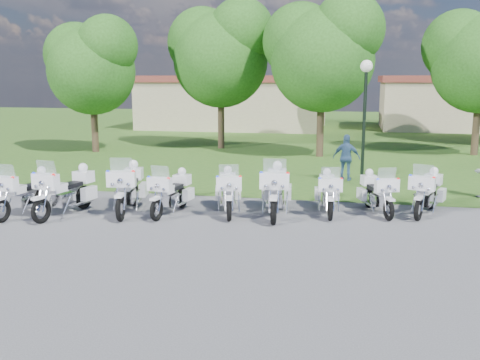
% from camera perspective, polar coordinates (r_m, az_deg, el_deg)
% --- Properties ---
extents(ground, '(100.00, 100.00, 0.00)m').
position_cam_1_polar(ground, '(14.87, -0.79, -4.45)').
color(ground, '#535458').
rests_on(ground, ground).
extents(grass_lawn, '(100.00, 48.00, 0.01)m').
position_cam_1_polar(grass_lawn, '(41.31, 7.31, 5.30)').
color(grass_lawn, '#31611E').
rests_on(grass_lawn, ground).
extents(motorcycle_0, '(0.96, 2.37, 1.60)m').
position_cam_1_polar(motorcycle_0, '(16.73, -21.90, -1.17)').
color(motorcycle_0, black).
rests_on(motorcycle_0, ground).
extents(motorcycle_1, '(1.12, 2.53, 1.71)m').
position_cam_1_polar(motorcycle_1, '(16.28, -18.02, -1.06)').
color(motorcycle_1, black).
rests_on(motorcycle_1, ground).
extents(motorcycle_2, '(1.17, 2.59, 1.75)m').
position_cam_1_polar(motorcycle_2, '(16.13, -11.82, -0.80)').
color(motorcycle_2, black).
rests_on(motorcycle_2, ground).
extents(motorcycle_3, '(0.94, 2.27, 1.53)m').
position_cam_1_polar(motorcycle_3, '(15.78, -7.29, -1.26)').
color(motorcycle_3, black).
rests_on(motorcycle_3, ground).
extents(motorcycle_4, '(1.12, 2.29, 1.56)m').
position_cam_1_polar(motorcycle_4, '(15.70, -1.25, -1.18)').
color(motorcycle_4, black).
rests_on(motorcycle_4, ground).
extents(motorcycle_5, '(1.00, 2.65, 1.78)m').
position_cam_1_polar(motorcycle_5, '(15.48, 3.84, -1.04)').
color(motorcycle_5, black).
rests_on(motorcycle_5, ground).
extents(motorcycle_6, '(0.88, 2.21, 1.49)m').
position_cam_1_polar(motorcycle_6, '(15.93, 9.39, -1.27)').
color(motorcycle_6, black).
rests_on(motorcycle_6, ground).
extents(motorcycle_7, '(1.16, 2.11, 1.47)m').
position_cam_1_polar(motorcycle_7, '(16.22, 14.41, -1.28)').
color(motorcycle_7, black).
rests_on(motorcycle_7, ground).
extents(motorcycle_8, '(1.27, 2.24, 1.57)m').
position_cam_1_polar(motorcycle_8, '(16.52, 19.35, -1.19)').
color(motorcycle_8, black).
rests_on(motorcycle_8, ground).
extents(lamp_post, '(0.44, 0.44, 4.56)m').
position_cam_1_polar(lamp_post, '(19.99, 13.23, 9.08)').
color(lamp_post, black).
rests_on(lamp_post, ground).
extents(tree_0, '(5.34, 4.56, 7.12)m').
position_cam_1_polar(tree_0, '(29.71, -15.61, 11.96)').
color(tree_0, '#38281C').
rests_on(tree_0, ground).
extents(tree_1, '(6.11, 5.21, 8.14)m').
position_cam_1_polar(tree_1, '(30.22, -2.15, 13.60)').
color(tree_1, '#38281C').
rests_on(tree_1, ground).
extents(tree_2, '(5.97, 5.09, 7.96)m').
position_cam_1_polar(tree_2, '(27.23, 8.69, 13.53)').
color(tree_2, '#38281C').
rests_on(tree_2, ground).
extents(building_west, '(14.56, 8.32, 4.10)m').
position_cam_1_polar(building_west, '(43.02, -0.60, 8.36)').
color(building_west, tan).
rests_on(building_west, ground).
extents(building_east, '(11.44, 7.28, 4.10)m').
position_cam_1_polar(building_east, '(44.76, 21.99, 7.67)').
color(building_east, tan).
rests_on(building_east, ground).
extents(bystander_c, '(1.12, 0.65, 1.79)m').
position_cam_1_polar(bystander_c, '(20.99, 11.29, 2.33)').
color(bystander_c, '#395C89').
rests_on(bystander_c, ground).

